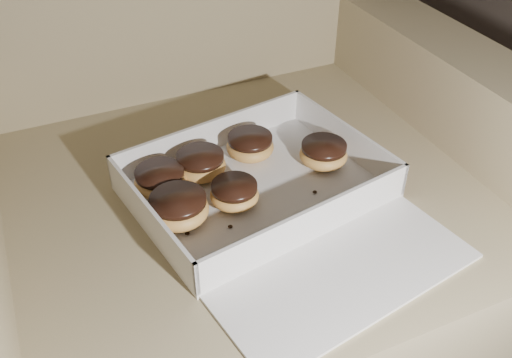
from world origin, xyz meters
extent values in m
cube|color=#867B55|center=(0.61, 0.16, 0.23)|extent=(0.79, 0.79, 0.46)
cube|color=#867B55|center=(1.04, 0.16, 0.31)|extent=(0.13, 0.79, 0.62)
cube|color=silver|center=(0.63, 0.10, 0.47)|extent=(0.42, 0.34, 0.01)
cube|color=silver|center=(0.60, 0.23, 0.50)|extent=(0.37, 0.07, 0.06)
cube|color=silver|center=(0.65, -0.04, 0.50)|extent=(0.37, 0.07, 0.06)
cube|color=silver|center=(0.44, 0.07, 0.50)|extent=(0.05, 0.28, 0.06)
cube|color=silver|center=(0.81, 0.13, 0.50)|extent=(0.05, 0.28, 0.06)
cube|color=#D7566B|center=(0.81, 0.13, 0.50)|extent=(0.05, 0.27, 0.05)
cube|color=silver|center=(0.66, -0.12, 0.47)|extent=(0.39, 0.22, 0.01)
ellipsoid|color=#E19B4E|center=(0.76, 0.11, 0.49)|extent=(0.08, 0.08, 0.04)
cylinder|color=black|center=(0.76, 0.11, 0.51)|extent=(0.07, 0.07, 0.01)
ellipsoid|color=#E19B4E|center=(0.49, 0.08, 0.49)|extent=(0.09, 0.09, 0.04)
cylinder|color=black|center=(0.49, 0.08, 0.51)|extent=(0.08, 0.08, 0.01)
ellipsoid|color=#E19B4E|center=(0.65, 0.18, 0.49)|extent=(0.08, 0.08, 0.04)
cylinder|color=black|center=(0.65, 0.18, 0.51)|extent=(0.08, 0.08, 0.01)
ellipsoid|color=#E19B4E|center=(0.56, 0.17, 0.49)|extent=(0.08, 0.08, 0.04)
cylinder|color=black|center=(0.56, 0.17, 0.51)|extent=(0.08, 0.08, 0.01)
ellipsoid|color=#E19B4E|center=(0.49, 0.15, 0.49)|extent=(0.08, 0.08, 0.04)
cylinder|color=black|center=(0.49, 0.15, 0.51)|extent=(0.08, 0.08, 0.01)
ellipsoid|color=#E19B4E|center=(0.58, 0.08, 0.49)|extent=(0.08, 0.08, 0.04)
cylinder|color=black|center=(0.58, 0.08, 0.50)|extent=(0.07, 0.07, 0.01)
ellipsoid|color=black|center=(0.51, -0.02, 0.47)|extent=(0.01, 0.01, 0.00)
ellipsoid|color=black|center=(0.57, -0.01, 0.47)|extent=(0.01, 0.01, 0.00)
ellipsoid|color=black|center=(0.49, 0.04, 0.47)|extent=(0.01, 0.01, 0.00)
ellipsoid|color=black|center=(0.71, 0.05, 0.47)|extent=(0.01, 0.01, 0.00)
ellipsoid|color=black|center=(0.55, 0.03, 0.47)|extent=(0.01, 0.01, 0.00)
camera|label=1|loc=(0.34, -0.55, 1.04)|focal=40.00mm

